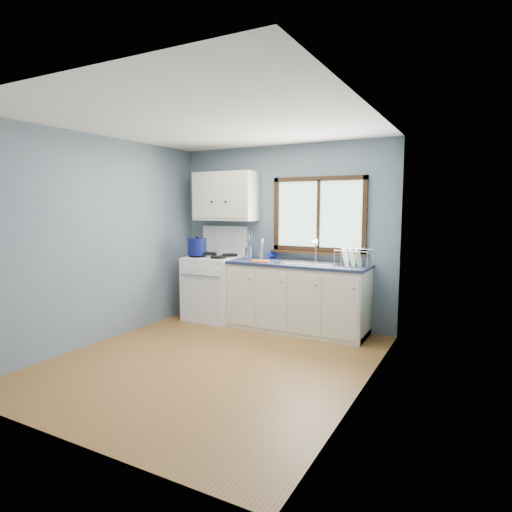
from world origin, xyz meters
The scene contains 19 objects.
floor centered at (0.00, 0.00, -0.01)m, with size 3.20×3.60×0.02m, color olive.
ceiling centered at (0.00, 0.00, 2.51)m, with size 3.20×3.60×0.02m, color white.
wall_back centered at (0.00, 1.81, 1.25)m, with size 3.20×0.02×2.50m, color slate.
wall_front centered at (0.00, -1.81, 1.25)m, with size 3.20×0.02×2.50m, color slate.
wall_left centered at (-1.61, 0.00, 1.25)m, with size 0.02×3.60×2.50m, color slate.
wall_right centered at (1.61, 0.00, 1.25)m, with size 0.02×3.60×2.50m, color slate.
gas_range centered at (-0.95, 1.47, 0.49)m, with size 0.76×0.69×1.36m.
base_cabinets centered at (0.36, 1.49, 0.41)m, with size 1.85×0.60×0.88m.
countertop centered at (0.36, 1.49, 0.90)m, with size 1.89×0.64×0.04m, color #18203D.
sink centered at (0.54, 1.49, 0.86)m, with size 0.84×0.46×0.44m.
window centered at (0.54, 1.77, 1.48)m, with size 1.36×0.10×1.03m.
upper_cabinets centered at (-0.85, 1.63, 1.80)m, with size 0.95×0.35×0.70m.
skillet centered at (-1.11, 1.33, 0.98)m, with size 0.39×0.32×0.05m.
stockpot centered at (-1.13, 1.31, 1.08)m, with size 0.36×0.36×0.27m.
utensil_crock centered at (-0.43, 1.60, 1.00)m, with size 0.16×0.16×0.40m.
thermos centered at (-0.24, 1.59, 1.06)m, with size 0.07×0.07×0.29m, color silver.
soap_bottle centered at (-0.17, 1.72, 1.04)m, with size 0.09×0.09×0.25m, color #2030DD.
dish_towel centered at (-0.11, 1.33, 0.93)m, with size 0.23×0.16×0.02m, color #C35511.
dish_rack centered at (1.09, 1.50, 0.98)m, with size 0.43×0.33×0.22m.
Camera 1 is at (2.50, -3.69, 1.66)m, focal length 30.00 mm.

